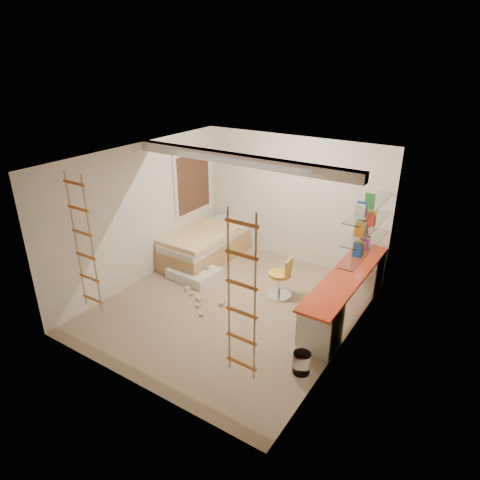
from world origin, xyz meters
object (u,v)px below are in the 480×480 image
Objects in this scene: desk at (345,292)px; play_platform at (193,270)px; swivel_chair at (281,282)px; bed at (205,245)px.

play_platform is at bearing -172.77° from desk.
desk is at bearing 7.23° from play_platform.
swivel_chair reaches higher than desk.
swivel_chair is 0.84× the size of play_platform.
desk reaches higher than play_platform.
desk reaches higher than bed.
swivel_chair is at bearing -12.78° from bed.
play_platform is at bearing -171.31° from swivel_chair.
bed reaches higher than play_platform.
bed is 2.58× the size of swivel_chair.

